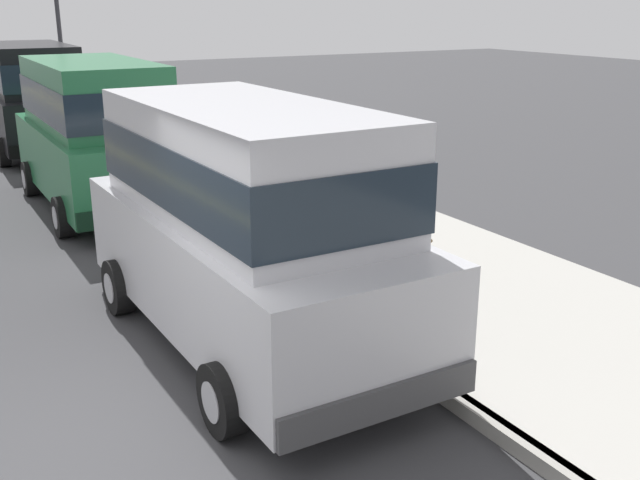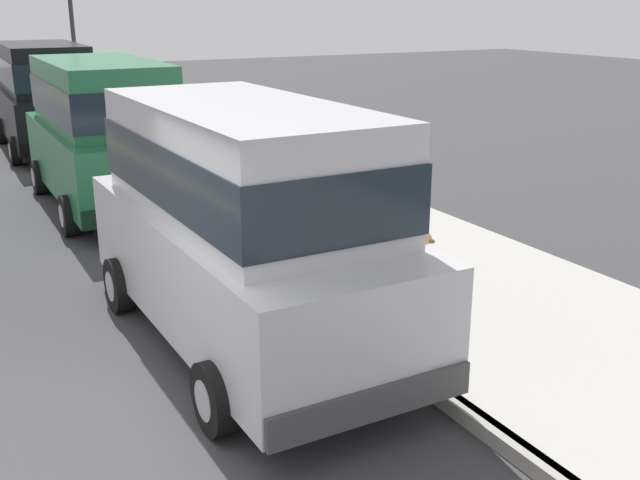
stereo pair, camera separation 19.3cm
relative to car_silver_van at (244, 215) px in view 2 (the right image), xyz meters
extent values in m
plane|color=#38383A|center=(-2.17, -1.23, -1.39)|extent=(80.00, 80.00, 0.00)
cube|color=gray|center=(1.03, -1.23, -1.32)|extent=(0.16, 64.00, 0.14)
cube|color=#A8A59E|center=(2.83, -1.23, -1.32)|extent=(3.60, 64.00, 0.14)
cube|color=#BCBCC1|center=(0.00, 0.00, -0.52)|extent=(2.00, 4.84, 1.10)
cube|color=#BCBCC1|center=(0.00, 0.00, 0.58)|extent=(1.75, 3.83, 1.10)
cube|color=#19232D|center=(0.00, 0.00, 0.49)|extent=(1.79, 3.88, 0.61)
cube|color=#424243|center=(-0.05, 2.35, -0.93)|extent=(1.87, 0.24, 0.28)
cube|color=#424243|center=(0.05, -2.35, -0.93)|extent=(1.87, 0.24, 0.28)
cylinder|color=black|center=(-0.98, 1.47, -1.07)|extent=(0.23, 0.64, 0.64)
cylinder|color=#9E9EA3|center=(-0.98, 1.47, -1.07)|extent=(0.25, 0.36, 0.35)
cylinder|color=black|center=(0.92, 1.51, -1.07)|extent=(0.23, 0.64, 0.64)
cylinder|color=#9E9EA3|center=(0.92, 1.51, -1.07)|extent=(0.25, 0.36, 0.35)
cylinder|color=black|center=(-0.92, -1.51, -1.07)|extent=(0.23, 0.64, 0.64)
cylinder|color=#9E9EA3|center=(-0.92, -1.51, -1.07)|extent=(0.25, 0.36, 0.35)
cylinder|color=black|center=(0.98, -1.47, -1.07)|extent=(0.23, 0.64, 0.64)
cylinder|color=#9E9EA3|center=(0.98, -1.47, -1.07)|extent=(0.25, 0.36, 0.35)
cube|color=#EAEACC|center=(-0.64, 2.37, -0.36)|extent=(0.28, 0.09, 0.14)
cube|color=#EAEACC|center=(0.54, 2.39, -0.36)|extent=(0.28, 0.09, 0.14)
cube|color=#23663D|center=(0.02, 6.28, -0.52)|extent=(1.92, 4.81, 1.10)
cube|color=#23663D|center=(0.02, 6.28, 0.58)|extent=(1.69, 3.81, 1.10)
cube|color=#19232D|center=(0.02, 6.28, 0.49)|extent=(1.72, 3.85, 0.61)
cube|color=black|center=(0.03, 8.63, -0.93)|extent=(1.86, 0.21, 0.28)
cube|color=black|center=(0.01, 3.93, -0.93)|extent=(1.86, 0.21, 0.28)
cylinder|color=black|center=(-0.93, 7.78, -1.07)|extent=(0.22, 0.64, 0.64)
cylinder|color=#9E9EA3|center=(-0.93, 7.78, -1.07)|extent=(0.24, 0.35, 0.35)
cylinder|color=black|center=(0.97, 7.77, -1.07)|extent=(0.22, 0.64, 0.64)
cylinder|color=#9E9EA3|center=(0.97, 7.77, -1.07)|extent=(0.24, 0.35, 0.35)
cylinder|color=black|center=(-0.94, 4.80, -1.07)|extent=(0.22, 0.64, 0.64)
cylinder|color=#9E9EA3|center=(-0.94, 4.80, -1.07)|extent=(0.24, 0.35, 0.35)
cylinder|color=black|center=(0.96, 4.79, -1.07)|extent=(0.22, 0.64, 0.64)
cylinder|color=#9E9EA3|center=(0.96, 4.79, -1.07)|extent=(0.24, 0.35, 0.35)
cube|color=#EAEACC|center=(-0.56, 8.67, -0.36)|extent=(0.28, 0.08, 0.14)
cube|color=#EAEACC|center=(0.61, 8.66, -0.36)|extent=(0.28, 0.08, 0.14)
cube|color=black|center=(-0.02, 12.23, -0.52)|extent=(1.98, 4.83, 1.10)
cube|color=black|center=(-0.02, 12.23, 0.58)|extent=(1.73, 3.83, 1.10)
cube|color=#19232D|center=(-0.02, 12.23, 0.49)|extent=(1.77, 3.87, 0.61)
cube|color=black|center=(0.02, 14.58, -0.93)|extent=(1.87, 0.23, 0.28)
cube|color=black|center=(-0.06, 9.88, -0.93)|extent=(1.87, 0.23, 0.28)
cylinder|color=black|center=(-0.95, 13.73, -1.07)|extent=(0.23, 0.64, 0.64)
cylinder|color=#9E9EA3|center=(-0.95, 13.73, -1.07)|extent=(0.25, 0.36, 0.35)
cylinder|color=black|center=(0.95, 13.70, -1.07)|extent=(0.23, 0.64, 0.64)
cylinder|color=#9E9EA3|center=(0.95, 13.70, -1.07)|extent=(0.25, 0.36, 0.35)
cylinder|color=black|center=(-0.99, 10.76, -1.07)|extent=(0.23, 0.64, 0.64)
cylinder|color=#9E9EA3|center=(-0.99, 10.76, -1.07)|extent=(0.25, 0.36, 0.35)
cylinder|color=black|center=(0.91, 10.73, -1.07)|extent=(0.23, 0.64, 0.64)
cylinder|color=#9E9EA3|center=(0.91, 10.73, -1.07)|extent=(0.25, 0.36, 0.35)
cube|color=#EAEACC|center=(-0.57, 14.62, -0.36)|extent=(0.28, 0.08, 0.14)
cube|color=#EAEACC|center=(0.61, 14.60, -0.36)|extent=(0.28, 0.08, 0.14)
ellipsoid|color=tan|center=(2.73, 1.04, -0.97)|extent=(0.35, 0.48, 0.20)
cylinder|color=tan|center=(2.84, 0.93, -1.16)|extent=(0.05, 0.05, 0.18)
cylinder|color=tan|center=(2.72, 0.89, -1.16)|extent=(0.05, 0.05, 0.18)
cylinder|color=tan|center=(2.73, 1.18, -1.16)|extent=(0.05, 0.05, 0.18)
cylinder|color=tan|center=(2.62, 1.14, -1.16)|extent=(0.05, 0.05, 0.18)
sphere|color=tan|center=(2.84, 0.77, -0.88)|extent=(0.17, 0.17, 0.17)
ellipsoid|color=brown|center=(2.87, 0.68, -0.90)|extent=(0.11, 0.13, 0.06)
cone|color=tan|center=(2.88, 0.79, -0.80)|extent=(0.06, 0.06, 0.07)
cone|color=tan|center=(2.79, 0.76, -0.80)|extent=(0.06, 0.06, 0.07)
cylinder|color=tan|center=(2.63, 1.28, -0.91)|extent=(0.08, 0.12, 0.13)
cylinder|color=#2D2D33|center=(1.38, 15.62, 0.85)|extent=(0.12, 0.12, 4.20)
camera|label=1|loc=(-2.92, -6.68, 2.05)|focal=42.00mm
camera|label=2|loc=(-2.75, -6.77, 2.05)|focal=42.00mm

